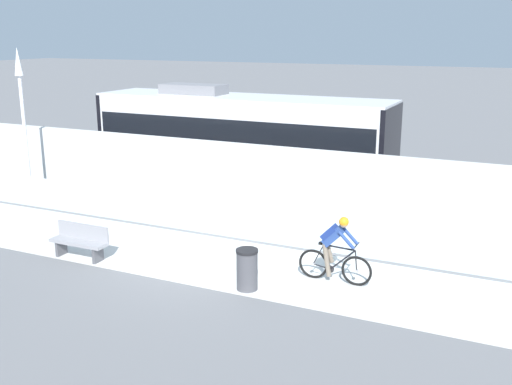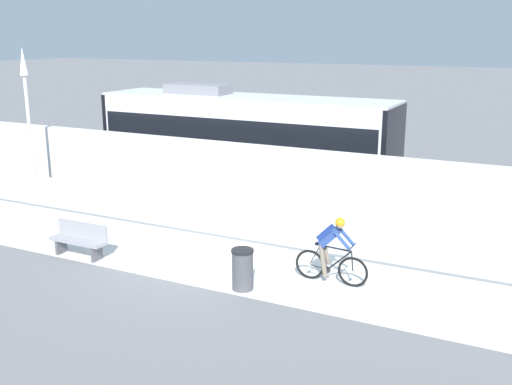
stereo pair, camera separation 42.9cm
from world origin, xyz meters
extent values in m
plane|color=slate|center=(0.00, 0.00, 0.00)|extent=(200.00, 200.00, 0.00)
cube|color=silver|center=(0.00, 0.00, 0.01)|extent=(32.00, 3.20, 0.01)
cube|color=silver|center=(0.00, 1.85, 0.50)|extent=(32.00, 0.05, 1.00)
cube|color=silver|center=(0.00, 3.65, 1.18)|extent=(32.00, 0.36, 2.35)
cube|color=#595654|center=(0.00, 6.13, 0.00)|extent=(32.00, 0.08, 0.01)
cube|color=#595654|center=(0.00, 7.57, 0.00)|extent=(32.00, 0.08, 0.01)
cube|color=silver|center=(-2.18, 6.85, 1.90)|extent=(11.00, 2.50, 3.10)
cube|color=black|center=(-2.18, 6.85, 2.25)|extent=(10.56, 2.54, 1.04)
cube|color=orange|center=(-2.18, 6.85, 0.53)|extent=(10.78, 2.53, 0.28)
cube|color=slate|center=(-4.16, 6.85, 3.63)|extent=(2.40, 1.10, 0.36)
cube|color=#232326|center=(-5.70, 6.85, 0.36)|extent=(1.40, 1.88, 0.20)
cylinder|color=black|center=(-5.70, 6.13, 0.30)|extent=(0.60, 0.10, 0.60)
cylinder|color=black|center=(-5.70, 7.57, 0.30)|extent=(0.60, 0.10, 0.60)
cube|color=#232326|center=(1.34, 6.85, 0.36)|extent=(1.40, 1.88, 0.20)
cylinder|color=black|center=(1.34, 6.13, 0.30)|extent=(0.60, 0.10, 0.60)
cylinder|color=black|center=(1.34, 7.57, 0.30)|extent=(0.60, 0.10, 0.60)
cube|color=black|center=(-7.63, 6.85, 1.90)|extent=(0.16, 2.54, 2.94)
cube|color=black|center=(3.27, 6.85, 1.90)|extent=(0.16, 2.54, 2.94)
torus|color=black|center=(4.14, 0.00, 0.36)|extent=(0.72, 0.06, 0.72)
cylinder|color=#99999E|center=(4.14, 0.00, 0.36)|extent=(0.07, 0.10, 0.07)
torus|color=black|center=(3.09, 0.00, 0.36)|extent=(0.72, 0.06, 0.72)
cylinder|color=#99999E|center=(3.09, 0.00, 0.36)|extent=(0.07, 0.10, 0.07)
cylinder|color=black|center=(3.80, 0.00, 0.57)|extent=(0.60, 0.04, 0.58)
cylinder|color=black|center=(3.43, 0.00, 0.59)|extent=(0.22, 0.04, 0.59)
cylinder|color=black|center=(3.71, 0.00, 0.86)|extent=(0.76, 0.04, 0.07)
cylinder|color=black|center=(3.30, 0.00, 0.33)|extent=(0.43, 0.03, 0.09)
cylinder|color=black|center=(3.21, 0.00, 0.62)|extent=(0.27, 0.02, 0.53)
cylinder|color=black|center=(4.12, 0.00, 0.60)|extent=(0.08, 0.03, 0.49)
cube|color=black|center=(3.34, 0.00, 0.90)|extent=(0.24, 0.10, 0.05)
cylinder|color=black|center=(4.09, 0.00, 0.95)|extent=(0.03, 0.58, 0.03)
cylinder|color=#262628|center=(3.52, 0.00, 0.30)|extent=(0.18, 0.02, 0.18)
cube|color=navy|center=(3.56, 0.00, 1.11)|extent=(0.50, 0.28, 0.51)
cube|color=navy|center=(3.46, 0.00, 1.21)|extent=(0.38, 0.30, 0.38)
sphere|color=tan|center=(3.80, 0.00, 1.46)|extent=(0.20, 0.20, 0.20)
sphere|color=orange|center=(3.80, 0.00, 1.49)|extent=(0.23, 0.23, 0.23)
cylinder|color=navy|center=(3.91, -0.16, 1.12)|extent=(0.41, 0.08, 0.41)
cylinder|color=navy|center=(3.91, 0.16, 1.12)|extent=(0.41, 0.08, 0.41)
cylinder|color=#726656|center=(3.45, -0.09, 0.55)|extent=(0.25, 0.11, 0.79)
cylinder|color=#726656|center=(3.45, 0.09, 0.69)|extent=(0.25, 0.11, 0.52)
cylinder|color=gray|center=(-7.92, 2.15, 0.10)|extent=(0.24, 0.24, 0.20)
cylinder|color=silver|center=(-7.92, 2.15, 2.20)|extent=(0.12, 0.12, 4.20)
cone|color=white|center=(-7.92, 2.15, 4.75)|extent=(0.28, 0.28, 0.90)
cylinder|color=#47474C|center=(1.96, -1.25, 0.45)|extent=(0.48, 0.48, 0.90)
cylinder|color=black|center=(1.96, -1.25, 0.93)|extent=(0.51, 0.51, 0.06)
cube|color=gray|center=(-2.79, -1.35, 0.45)|extent=(1.60, 0.44, 0.08)
cube|color=gray|center=(-2.79, -1.15, 0.69)|extent=(1.60, 0.06, 0.40)
cube|color=#4C4C51|center=(-3.39, -1.35, 0.21)|extent=(0.08, 0.36, 0.41)
cube|color=#4C4C51|center=(-2.19, -1.35, 0.21)|extent=(0.08, 0.36, 0.41)
camera|label=1|loc=(7.46, -12.57, 5.62)|focal=42.07mm
camera|label=2|loc=(7.84, -12.39, 5.62)|focal=42.07mm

